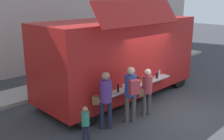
{
  "coord_description": "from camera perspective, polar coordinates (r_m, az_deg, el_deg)",
  "views": [
    {
      "loc": [
        -7.28,
        -4.63,
        3.81
      ],
      "look_at": [
        -1.03,
        1.92,
        1.3
      ],
      "focal_mm": 42.28,
      "sensor_mm": 36.0,
      "label": 1
    }
  ],
  "objects": [
    {
      "name": "food_truck_main",
      "position": [
        10.12,
        1.81,
        3.13
      ],
      "size": [
        6.63,
        3.05,
        3.73
      ],
      "rotation": [
        0.0,
        0.0,
        0.02
      ],
      "color": "#B01C1A",
      "rests_on": "ground"
    },
    {
      "name": "child_near_queue",
      "position": [
        7.17,
        -5.76,
        -10.99
      ],
      "size": [
        0.21,
        0.21,
        1.04
      ],
      "rotation": [
        0.0,
        0.0,
        0.53
      ],
      "color": "#1F223B",
      "rests_on": "ground"
    },
    {
      "name": "ground_plane",
      "position": [
        9.44,
        12.82,
        -8.74
      ],
      "size": [
        60.0,
        60.0,
        0.0
      ],
      "primitive_type": "plane",
      "color": "#38383D"
    },
    {
      "name": "customer_mid_with_backpack",
      "position": [
        8.09,
        4.15,
        -4.18
      ],
      "size": [
        0.47,
        0.58,
        1.79
      ],
      "rotation": [
        0.0,
        0.0,
        1.16
      ],
      "color": "#4F463F",
      "rests_on": "ground"
    },
    {
      "name": "trash_bin",
      "position": [
        15.11,
        7.28,
        2.62
      ],
      "size": [
        0.6,
        0.6,
        0.95
      ],
      "primitive_type": "cylinder",
      "color": "#2F5B37",
      "rests_on": "ground"
    },
    {
      "name": "customer_front_ordering",
      "position": [
        8.69,
        7.54,
        -3.91
      ],
      "size": [
        0.52,
        0.32,
        1.59
      ],
      "rotation": [
        0.0,
        0.0,
        1.31
      ],
      "color": "#4E4A46",
      "rests_on": "ground"
    },
    {
      "name": "customer_rear_waiting",
      "position": [
        7.69,
        -1.5,
        -5.59
      ],
      "size": [
        0.52,
        0.49,
        1.76
      ],
      "rotation": [
        0.0,
        0.0,
        0.85
      ],
      "color": "#202136",
      "rests_on": "ground"
    }
  ]
}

